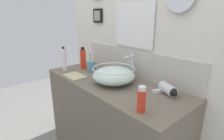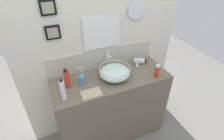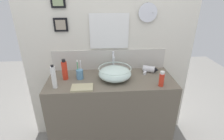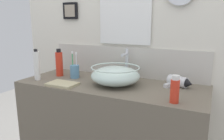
% 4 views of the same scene
% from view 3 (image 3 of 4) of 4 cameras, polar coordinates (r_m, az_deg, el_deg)
% --- Properties ---
extents(vanity_counter, '(1.32, 0.52, 0.92)m').
position_cam_3_polar(vanity_counter, '(2.08, -0.35, -14.19)').
color(vanity_counter, '#6B6051').
rests_on(vanity_counter, ground).
extents(back_panel, '(1.95, 0.10, 2.55)m').
position_cam_3_polar(back_panel, '(1.98, -1.00, 10.21)').
color(back_panel, silver).
rests_on(back_panel, ground).
extents(glass_bowl_sink, '(0.34, 0.34, 0.13)m').
position_cam_3_polar(glass_bowl_sink, '(1.80, 0.94, -1.04)').
color(glass_bowl_sink, silver).
rests_on(glass_bowl_sink, vanity_counter).
extents(faucet, '(0.02, 0.11, 0.23)m').
position_cam_3_polar(faucet, '(1.95, 0.44, 3.19)').
color(faucet, silver).
rests_on(faucet, vanity_counter).
extents(hair_drier, '(0.19, 0.14, 0.07)m').
position_cam_3_polar(hair_drier, '(2.01, 12.28, 0.20)').
color(hair_drier, silver).
rests_on(hair_drier, vanity_counter).
extents(toothbrush_cup, '(0.07, 0.07, 0.21)m').
position_cam_3_polar(toothbrush_cup, '(1.84, -10.49, -1.31)').
color(toothbrush_cup, '#598CB2').
rests_on(toothbrush_cup, vanity_counter).
extents(soap_dispenser, '(0.06, 0.06, 0.22)m').
position_cam_3_polar(soap_dispenser, '(1.85, -15.20, -0.04)').
color(soap_dispenser, red).
rests_on(soap_dispenser, vanity_counter).
extents(spray_bottle, '(0.05, 0.05, 0.15)m').
position_cam_3_polar(spray_bottle, '(1.73, 15.90, -2.85)').
color(spray_bottle, red).
rests_on(spray_bottle, vanity_counter).
extents(lotion_bottle, '(0.04, 0.04, 0.23)m').
position_cam_3_polar(lotion_bottle, '(1.70, -18.48, -2.25)').
color(lotion_bottle, white).
rests_on(lotion_bottle, vanity_counter).
extents(hand_towel, '(0.20, 0.14, 0.02)m').
position_cam_3_polar(hand_towel, '(1.68, -9.74, -5.67)').
color(hand_towel, tan).
rests_on(hand_towel, vanity_counter).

